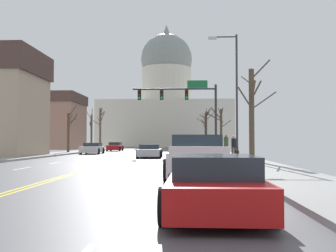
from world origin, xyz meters
TOP-DOWN VIEW (x-y plane):
  - ground at (0.00, -0.00)m, footprint 20.00×180.00m
  - signal_gantry at (4.80, 14.20)m, footprint 7.91×0.41m
  - street_lamp_right at (7.97, 3.64)m, footprint 1.96×0.24m
  - capitol_building at (0.00, 77.46)m, footprint 31.74×22.10m
  - sedan_near_00 at (1.77, 10.21)m, footprint 2.09×4.62m
  - sedan_near_01 at (5.09, 3.79)m, footprint 2.16×4.34m
  - sedan_near_02 at (4.99, -1.90)m, footprint 2.09×4.43m
  - pickup_truck_near_03 at (5.19, -8.02)m, footprint 2.36×5.60m
  - sedan_near_04 at (5.29, -15.33)m, footprint 2.00×4.52m
  - sedan_oncoming_00 at (-5.28, 19.57)m, footprint 2.20×4.48m
  - sedan_oncoming_01 at (-4.98, 31.90)m, footprint 2.00×4.64m
  - flank_building_00 at (-18.09, 42.68)m, footprint 10.79×10.14m
  - bare_tree_00 at (8.43, 51.22)m, footprint 2.12×1.09m
  - bare_tree_01 at (-8.14, 31.10)m, footprint 0.87×1.69m
  - bare_tree_02 at (7.91, 37.04)m, footprint 2.31×2.21m
  - bare_tree_03 at (-8.64, 39.14)m, footprint 1.90×2.26m
  - bare_tree_04 at (8.74, 22.02)m, footprint 2.74×2.08m
  - bare_tree_05 at (-8.42, 21.41)m, footprint 1.34×1.89m
  - bare_tree_06 at (8.92, 2.00)m, footprint 2.53×2.52m
  - pedestrian_00 at (8.20, 5.52)m, footprint 0.35×0.34m
  - pedestrian_01 at (7.84, 7.30)m, footprint 0.35×0.34m
  - bicycle_parked at (8.16, 3.46)m, footprint 0.12×1.77m

SIDE VIEW (x-z plane):
  - ground at x=0.00m, z-range -0.08..0.12m
  - bicycle_parked at x=8.16m, z-range 0.06..0.91m
  - sedan_near_00 at x=1.77m, z-range -0.03..1.08m
  - sedan_near_04 at x=5.29m, z-range -0.02..1.09m
  - sedan_near_02 at x=4.99m, z-range -0.04..1.18m
  - sedan_oncoming_00 at x=-5.28m, z-range -0.02..1.17m
  - sedan_near_01 at x=5.09m, z-range -0.04..1.19m
  - sedan_oncoming_01 at x=-4.98m, z-range -0.03..1.20m
  - pickup_truck_near_03 at x=5.19m, z-range -0.08..1.55m
  - pedestrian_00 at x=8.20m, z-range 0.23..1.88m
  - pedestrian_01 at x=7.84m, z-range 0.24..2.01m
  - bare_tree_05 at x=-8.42m, z-range 0.02..5.28m
  - bare_tree_01 at x=-8.14m, z-range -0.13..5.67m
  - bare_tree_04 at x=8.74m, z-range 0.42..5.55m
  - bare_tree_06 at x=8.92m, z-range 0.04..6.40m
  - bare_tree_02 at x=7.91m, z-range 0.17..6.54m
  - bare_tree_03 at x=-8.64m, z-range 0.35..6.79m
  - bare_tree_00 at x=8.43m, z-range 0.27..7.02m
  - flank_building_00 at x=-18.09m, z-range 0.05..9.30m
  - street_lamp_right at x=7.97m, z-range 0.84..9.26m
  - signal_gantry at x=4.80m, z-range 1.68..8.62m
  - capitol_building at x=0.00m, z-range -5.56..25.45m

